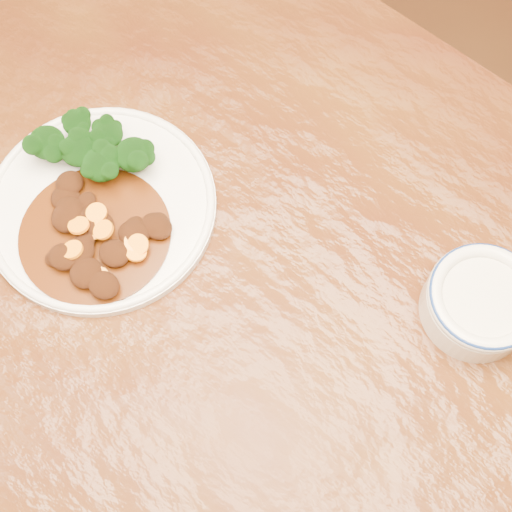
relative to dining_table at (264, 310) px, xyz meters
The scene contains 6 objects.
ground 0.67m from the dining_table, ahead, with size 4.00×4.00×0.00m, color #4D2513.
dining_table is the anchor object (origin of this frame).
dinner_plate 0.25m from the dining_table, behind, with size 0.29×0.29×0.02m.
broccoli_florets 0.30m from the dining_table, behind, with size 0.15×0.10×0.05m.
mince_stew 0.24m from the dining_table, 161.45° to the right, with size 0.19×0.19×0.03m.
dip_bowl 0.27m from the dining_table, 28.87° to the left, with size 0.13×0.13×0.06m.
Camera 1 is at (0.17, -0.25, 1.56)m, focal length 50.00 mm.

